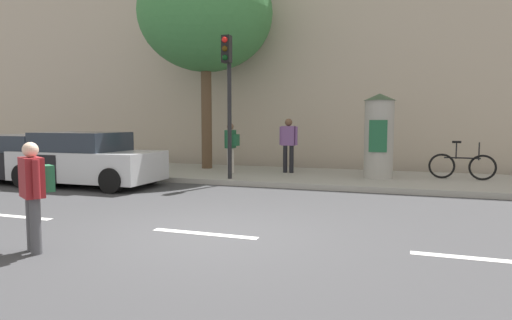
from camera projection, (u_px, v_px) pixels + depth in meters
The scene contains 13 objects.
ground_plane at pixel (204, 234), 6.94m from camera, with size 80.00×80.00×0.00m, color #38383A.
sidewalk_curb at pixel (302, 177), 13.53m from camera, with size 36.00×4.00×0.15m, color #9E9B93.
lane_markings at pixel (204, 234), 6.94m from camera, with size 25.80×0.16×0.01m.
building_backdrop at pixel (331, 51), 17.84m from camera, with size 36.00×5.00×9.33m, color #B7A893.
traffic_light at pixel (228, 83), 12.19m from camera, with size 0.24×0.45×4.01m.
poster_column at pixel (379, 135), 12.54m from camera, with size 0.91×0.91×2.44m.
street_tree at pixel (206, 14), 14.91m from camera, with size 4.60×4.60×7.28m.
pedestrian_tallest at pixel (34, 187), 5.90m from camera, with size 0.53×0.51×1.51m.
pedestrian_in_light_jacket at pixel (288, 141), 13.92m from camera, with size 0.60×0.25×1.73m.
pedestrian_near_pole at pixel (231, 144), 13.74m from camera, with size 0.39×0.59×1.59m.
bicycle_leaning at pixel (462, 166), 12.34m from camera, with size 1.77×0.20×1.09m.
parked_car_blue at pixel (24, 159), 12.92m from camera, with size 4.29×2.10×1.39m.
parked_car_silver at pixel (87, 160), 12.11m from camera, with size 4.04×1.97×1.49m.
Camera 1 is at (2.99, -6.17, 1.78)m, focal length 30.56 mm.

